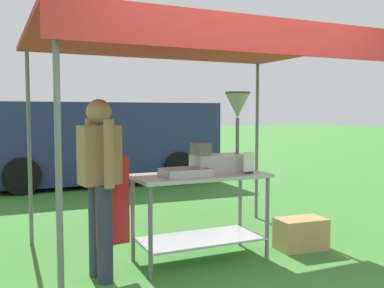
# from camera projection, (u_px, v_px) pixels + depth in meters

# --- Properties ---
(ground_plane) EXTENTS (70.00, 70.00, 0.00)m
(ground_plane) POSITION_uv_depth(u_px,v_px,m) (95.00, 189.00, 8.63)
(ground_plane) COLOR #3D7F33
(stall_canopy) EXTENTS (3.21, 2.48, 2.22)m
(stall_canopy) POSITION_uv_depth(u_px,v_px,m) (196.00, 47.00, 4.41)
(stall_canopy) COLOR slate
(stall_canopy) RESTS_ON ground
(donut_cart) EXTENTS (1.35, 0.63, 0.88)m
(donut_cart) POSITION_uv_depth(u_px,v_px,m) (200.00, 199.00, 4.43)
(donut_cart) COLOR #B7B7BC
(donut_cart) RESTS_ON ground
(donut_tray) EXTENTS (0.46, 0.32, 0.07)m
(donut_tray) POSITION_uv_depth(u_px,v_px,m) (185.00, 174.00, 4.28)
(donut_tray) COLOR #B7B7BC
(donut_tray) RESTS_ON donut_cart
(donut_fryer) EXTENTS (0.63, 0.28, 0.83)m
(donut_fryer) POSITION_uv_depth(u_px,v_px,m) (224.00, 141.00, 4.60)
(donut_fryer) COLOR #B7B7BC
(donut_fryer) RESTS_ON donut_cart
(menu_sign) EXTENTS (0.13, 0.05, 0.22)m
(menu_sign) POSITION_uv_depth(u_px,v_px,m) (249.00, 164.00, 4.46)
(menu_sign) COLOR black
(menu_sign) RESTS_ON donut_cart
(vendor) EXTENTS (0.46, 0.54, 1.61)m
(vendor) POSITION_uv_depth(u_px,v_px,m) (100.00, 179.00, 3.91)
(vendor) COLOR #2D3347
(vendor) RESTS_ON ground
(supply_crate) EXTENTS (0.56, 0.36, 0.34)m
(supply_crate) POSITION_uv_depth(u_px,v_px,m) (301.00, 234.00, 4.83)
(supply_crate) COLOR tan
(supply_crate) RESTS_ON ground
(van_navy) EXTENTS (4.99, 2.27, 1.69)m
(van_navy) POSITION_uv_depth(u_px,v_px,m) (98.00, 141.00, 9.41)
(van_navy) COLOR navy
(van_navy) RESTS_ON ground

